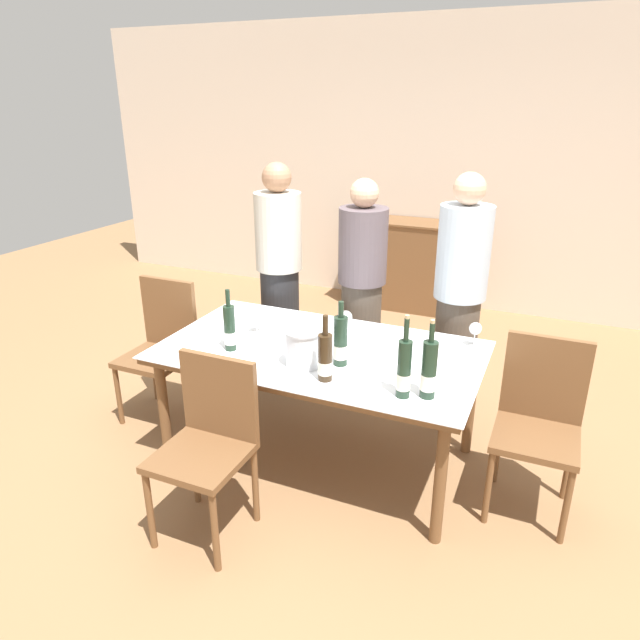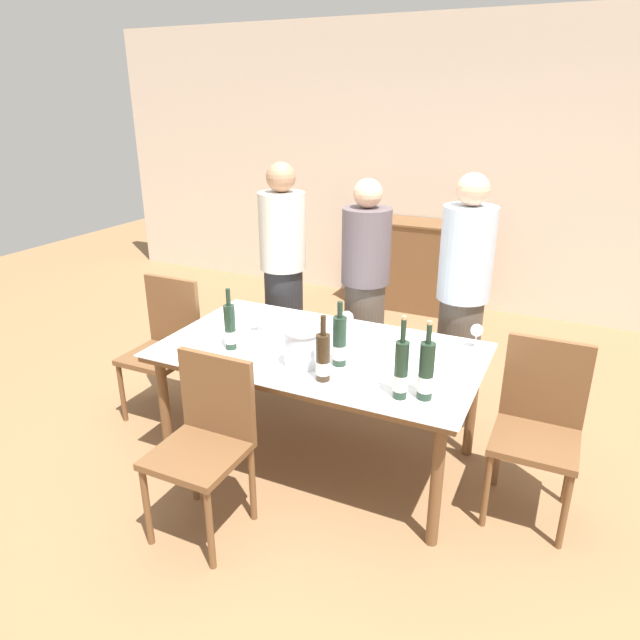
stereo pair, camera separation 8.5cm
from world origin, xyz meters
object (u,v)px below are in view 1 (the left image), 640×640
(wine_glass_3, at_px, (322,332))
(dining_table, at_px, (320,359))
(wine_bottle_4, at_px, (404,370))
(wine_glass_0, at_px, (346,318))
(wine_bottle_2, at_px, (230,329))
(wine_bottle_3, at_px, (325,358))
(wine_glass_1, at_px, (257,317))
(person_host, at_px, (279,279))
(wine_glass_2, at_px, (475,330))
(person_guest_left, at_px, (362,295))
(wine_bottle_1, at_px, (429,371))
(chair_near_front, at_px, (209,435))
(sideboard_cabinet, at_px, (403,264))
(chair_left_end, at_px, (162,341))
(person_guest_right, at_px, (459,303))
(chair_right_end, at_px, (539,415))
(wine_bottle_0, at_px, (341,342))
(ice_bucket, at_px, (303,346))

(wine_glass_3, bearing_deg, dining_table, 162.95)
(wine_bottle_4, height_order, wine_glass_0, wine_bottle_4)
(wine_bottle_2, xyz_separation_m, wine_bottle_4, (1.05, -0.13, 0.01))
(wine_bottle_3, distance_m, wine_glass_1, 0.75)
(wine_bottle_2, bearing_deg, person_host, 101.35)
(wine_bottle_3, relative_size, wine_glass_2, 2.43)
(dining_table, height_order, person_guest_left, person_guest_left)
(wine_bottle_2, relative_size, person_host, 0.22)
(wine_bottle_1, bearing_deg, wine_bottle_4, -158.48)
(wine_bottle_2, bearing_deg, chair_near_front, -69.68)
(sideboard_cabinet, xyz_separation_m, chair_left_end, (-0.90, -2.75, 0.08))
(wine_bottle_3, bearing_deg, person_guest_right, 68.27)
(sideboard_cabinet, height_order, person_guest_left, person_guest_left)
(wine_glass_2, relative_size, person_guest_left, 0.09)
(wine_bottle_2, distance_m, person_guest_left, 1.11)
(wine_glass_3, distance_m, chair_right_end, 1.23)
(wine_bottle_1, distance_m, person_guest_left, 1.34)
(wine_glass_0, xyz_separation_m, person_host, (-0.72, 0.53, -0.00))
(dining_table, height_order, wine_glass_2, wine_glass_2)
(wine_glass_2, bearing_deg, wine_bottle_1, -98.56)
(wine_glass_1, relative_size, chair_right_end, 0.15)
(dining_table, relative_size, person_host, 1.09)
(wine_glass_1, bearing_deg, wine_bottle_4, -21.96)
(wine_bottle_0, height_order, wine_bottle_3, wine_bottle_0)
(sideboard_cabinet, distance_m, chair_near_front, 3.59)
(person_host, relative_size, person_guest_right, 1.00)
(wine_glass_2, bearing_deg, wine_glass_0, -168.60)
(dining_table, distance_m, wine_glass_1, 0.49)
(dining_table, distance_m, person_host, 1.04)
(wine_bottle_3, xyz_separation_m, wine_glass_3, (-0.16, 0.33, -0.01))
(wine_bottle_2, distance_m, wine_bottle_3, 0.65)
(wine_bottle_3, bearing_deg, dining_table, 117.60)
(wine_glass_1, height_order, wine_glass_2, wine_glass_2)
(wine_glass_2, bearing_deg, person_host, 165.25)
(wine_bottle_4, bearing_deg, ice_bucket, 168.39)
(person_host, bearing_deg, wine_glass_2, -14.75)
(wine_glass_1, relative_size, chair_near_front, 0.16)
(wine_glass_0, xyz_separation_m, wine_glass_3, (-0.04, -0.26, 0.00))
(wine_glass_0, relative_size, person_guest_right, 0.09)
(wine_bottle_1, relative_size, chair_left_end, 0.42)
(wine_bottle_0, relative_size, wine_bottle_4, 0.86)
(dining_table, relative_size, person_guest_left, 1.15)
(chair_right_end, distance_m, person_guest_left, 1.47)
(dining_table, xyz_separation_m, ice_bucket, (-0.00, -0.22, 0.17))
(chair_near_front, relative_size, person_guest_right, 0.55)
(wine_bottle_0, relative_size, chair_left_end, 0.38)
(wine_glass_0, relative_size, person_guest_left, 0.10)
(chair_right_end, bearing_deg, dining_table, -175.82)
(dining_table, height_order, wine_glass_0, wine_glass_0)
(dining_table, distance_m, wine_glass_0, 0.31)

